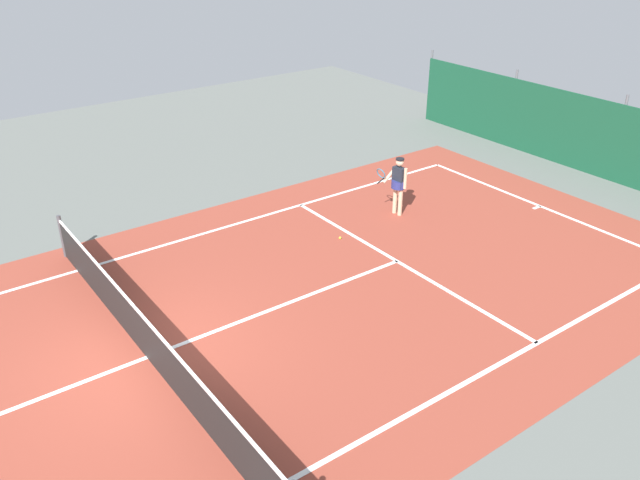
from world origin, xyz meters
TOP-DOWN VIEW (x-y plane):
  - ground_plane at (0.00, 0.00)m, footprint 36.00×36.00m
  - court_surface at (0.00, 0.00)m, footprint 11.02×26.60m
  - tennis_net at (0.00, 0.00)m, footprint 10.12×0.10m
  - back_fence at (-0.00, 15.79)m, footprint 16.30×0.98m
  - tennis_player at (-2.05, 8.23)m, footprint 0.68×0.78m
  - tennis_ball_near_player at (-1.77, 6.02)m, footprint 0.07×0.07m

SIDE VIEW (x-z plane):
  - ground_plane at x=0.00m, z-range 0.00..0.00m
  - court_surface at x=0.00m, z-range 0.00..0.01m
  - tennis_ball_near_player at x=-1.77m, z-range 0.00..0.07m
  - tennis_net at x=0.00m, z-range -0.04..1.06m
  - back_fence at x=0.00m, z-range -0.68..2.02m
  - tennis_player at x=-2.05m, z-range 0.14..1.78m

